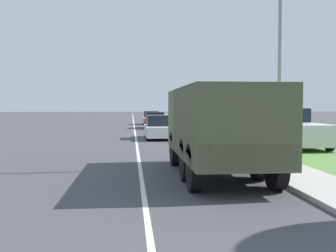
% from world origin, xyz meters
% --- Properties ---
extents(ground_plane, '(180.00, 180.00, 0.00)m').
position_xyz_m(ground_plane, '(0.00, 40.00, 0.00)').
color(ground_plane, '#424247').
extents(lane_centre_stripe, '(0.12, 120.00, 0.00)m').
position_xyz_m(lane_centre_stripe, '(0.00, 40.00, 0.00)').
color(lane_centre_stripe, silver).
rests_on(lane_centre_stripe, ground).
extents(sidewalk_right, '(1.80, 120.00, 0.12)m').
position_xyz_m(sidewalk_right, '(4.50, 40.00, 0.06)').
color(sidewalk_right, '#ADAAA3').
rests_on(sidewalk_right, ground).
extents(grass_strip_right, '(7.00, 120.00, 0.02)m').
position_xyz_m(grass_strip_right, '(8.90, 40.00, 0.01)').
color(grass_strip_right, '#56843D').
rests_on(grass_strip_right, ground).
extents(military_truck, '(2.33, 6.76, 2.60)m').
position_xyz_m(military_truck, '(2.25, 9.35, 1.53)').
color(military_truck, '#545B3D').
rests_on(military_truck, ground).
extents(car_nearest_ahead, '(1.89, 4.45, 1.47)m').
position_xyz_m(car_nearest_ahead, '(1.53, 23.38, 0.67)').
color(car_nearest_ahead, silver).
rests_on(car_nearest_ahead, ground).
extents(car_second_ahead, '(1.81, 4.30, 1.47)m').
position_xyz_m(car_second_ahead, '(1.84, 35.23, 0.66)').
color(car_second_ahead, maroon).
rests_on(car_second_ahead, ground).
extents(car_third_ahead, '(1.73, 4.07, 1.45)m').
position_xyz_m(car_third_ahead, '(1.86, 42.92, 0.65)').
color(car_third_ahead, silver).
rests_on(car_third_ahead, ground).
extents(pickup_truck, '(1.94, 5.15, 1.91)m').
position_xyz_m(pickup_truck, '(7.82, 17.45, 0.90)').
color(pickup_truck, silver).
rests_on(pickup_truck, grass_strip_right).
extents(lamp_post, '(1.69, 0.24, 7.31)m').
position_xyz_m(lamp_post, '(4.55, 11.14, 4.45)').
color(lamp_post, gray).
rests_on(lamp_post, sidewalk_right).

